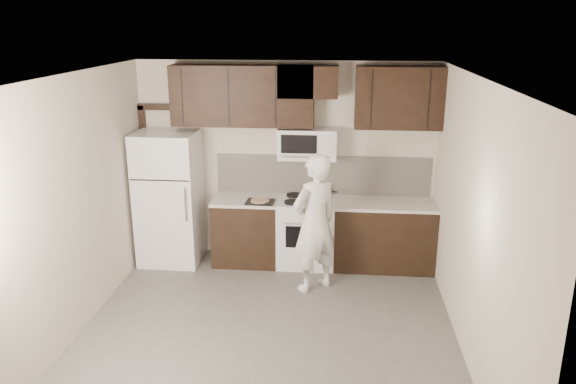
# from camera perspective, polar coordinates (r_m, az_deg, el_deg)

# --- Properties ---
(floor) EXTENTS (4.50, 4.50, 0.00)m
(floor) POSITION_cam_1_polar(r_m,az_deg,el_deg) (6.10, -2.25, -14.61)
(floor) COLOR #54524F
(floor) RESTS_ON ground
(back_wall) EXTENTS (4.00, 0.00, 4.00)m
(back_wall) POSITION_cam_1_polar(r_m,az_deg,el_deg) (7.65, -0.19, 3.10)
(back_wall) COLOR beige
(back_wall) RESTS_ON ground
(ceiling) EXTENTS (4.50, 4.50, 0.00)m
(ceiling) POSITION_cam_1_polar(r_m,az_deg,el_deg) (5.21, -2.60, 11.53)
(ceiling) COLOR white
(ceiling) RESTS_ON back_wall
(counter_run) EXTENTS (2.95, 0.64, 0.91)m
(counter_run) POSITION_cam_1_polar(r_m,az_deg,el_deg) (7.59, 4.14, -4.14)
(counter_run) COLOR black
(counter_run) RESTS_ON floor
(stove) EXTENTS (0.76, 0.66, 0.94)m
(stove) POSITION_cam_1_polar(r_m,az_deg,el_deg) (7.60, 1.85, -4.04)
(stove) COLOR white
(stove) RESTS_ON floor
(backsplash) EXTENTS (2.90, 0.02, 0.54)m
(backsplash) POSITION_cam_1_polar(r_m,az_deg,el_deg) (7.65, 3.53, 1.75)
(backsplash) COLOR beige
(backsplash) RESTS_ON counter_run
(upper_cabinets) EXTENTS (3.48, 0.35, 0.78)m
(upper_cabinets) POSITION_cam_1_polar(r_m,az_deg,el_deg) (7.29, 1.32, 9.85)
(upper_cabinets) COLOR black
(upper_cabinets) RESTS_ON back_wall
(microwave) EXTENTS (0.76, 0.42, 0.40)m
(microwave) POSITION_cam_1_polar(r_m,az_deg,el_deg) (7.37, 1.99, 4.94)
(microwave) COLOR white
(microwave) RESTS_ON upper_cabinets
(refrigerator) EXTENTS (0.80, 0.76, 1.80)m
(refrigerator) POSITION_cam_1_polar(r_m,az_deg,el_deg) (7.73, -11.96, -0.60)
(refrigerator) COLOR white
(refrigerator) RESTS_ON floor
(door_trim) EXTENTS (0.50, 0.08, 2.12)m
(door_trim) POSITION_cam_1_polar(r_m,az_deg,el_deg) (8.04, -13.98, 2.54)
(door_trim) COLOR black
(door_trim) RESTS_ON floor
(saucepan) EXTENTS (0.32, 0.19, 0.18)m
(saucepan) POSITION_cam_1_polar(r_m,az_deg,el_deg) (7.56, 3.33, 0.02)
(saucepan) COLOR silver
(saucepan) RESTS_ON stove
(baking_tray) EXTENTS (0.37, 0.29, 0.02)m
(baking_tray) POSITION_cam_1_polar(r_m,az_deg,el_deg) (7.35, -2.86, -1.00)
(baking_tray) COLOR black
(baking_tray) RESTS_ON counter_run
(pizza) EXTENTS (0.25, 0.25, 0.02)m
(pizza) POSITION_cam_1_polar(r_m,az_deg,el_deg) (7.35, -2.86, -0.86)
(pizza) COLOR tan
(pizza) RESTS_ON baking_tray
(person) EXTENTS (0.75, 0.72, 1.73)m
(person) POSITION_cam_1_polar(r_m,az_deg,el_deg) (6.76, 2.74, -3.16)
(person) COLOR white
(person) RESTS_ON floor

